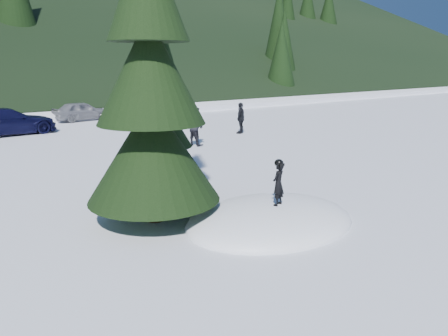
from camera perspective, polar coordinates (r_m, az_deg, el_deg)
ground at (r=10.89m, az=6.06°, el=-7.01°), size 200.00×200.00×0.00m
snow_mound at (r=10.89m, az=6.06°, el=-7.01°), size 4.48×3.52×0.96m
spruce_tall at (r=10.38m, az=-9.60°, el=10.66°), size 3.20×3.20×8.60m
spruce_short at (r=12.20m, az=-8.33°, el=5.35°), size 2.20×2.20×5.37m
child_skier at (r=10.48m, az=7.10°, el=-2.06°), size 0.45×0.37×1.06m
adult_0 at (r=20.76m, az=-3.81°, el=5.47°), size 0.91×1.05×1.84m
adult_1 at (r=24.39m, az=2.20°, el=6.53°), size 1.07×0.90×1.72m
adult_2 at (r=25.95m, az=-9.10°, el=6.95°), size 1.31×0.90×1.86m
car_3 at (r=26.58m, az=-26.53°, el=5.45°), size 5.28×2.51×1.49m
car_4 at (r=31.53m, az=-18.11°, el=7.08°), size 3.99×1.94×1.31m
car_5 at (r=29.18m, az=-9.40°, el=7.06°), size 4.10×2.70×1.28m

